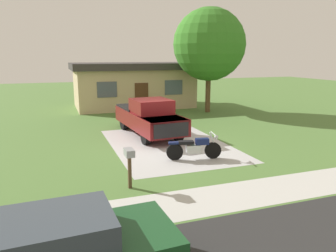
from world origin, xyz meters
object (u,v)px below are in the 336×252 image
Objects in this scene: shade_tree at (209,45)px; motorcycle at (194,148)px; mailbox at (129,158)px; pickup_truck at (148,116)px; neighbor_house at (133,84)px.

motorcycle is at bearing -118.99° from shade_tree.
motorcycle is 3.69m from mailbox.
mailbox is (-3.07, -1.98, 0.51)m from motorcycle.
motorcycle is 0.30× the size of shade_tree.
pickup_truck reaches higher than mailbox.
shade_tree is (8.57, 11.91, 3.84)m from mailbox.
mailbox is 16.85m from neighbor_house.
neighbor_house is at bearing 75.93° from mailbox.
shade_tree is at bearing 54.26° from mailbox.
pickup_truck is at bearing -99.15° from neighbor_house.
neighbor_house is (4.09, 16.32, 0.81)m from mailbox.
pickup_truck is 0.78× the size of shade_tree.
pickup_truck is 9.82m from neighbor_house.
motorcycle is 0.38× the size of pickup_truck.
pickup_truck is at bearing -139.00° from shade_tree.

